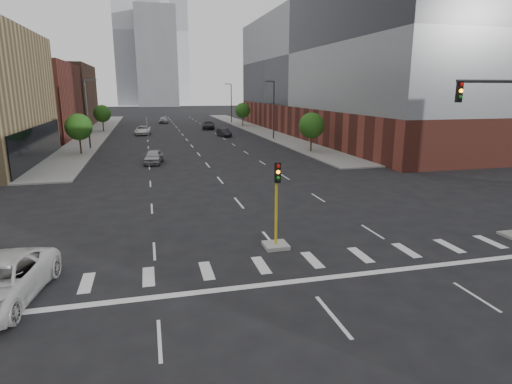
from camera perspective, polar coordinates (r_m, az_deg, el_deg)
name	(u,v)px	position (r m, az deg, el deg)	size (l,w,h in m)	color
ground	(360,349)	(14.46, 13.64, -19.64)	(400.00, 400.00, 0.00)	black
sidewalk_left_far	(97,132)	(85.41, -20.38, 7.51)	(5.00, 92.00, 0.15)	gray
sidewalk_right_far	(254,128)	(87.49, -0.27, 8.47)	(5.00, 92.00, 0.15)	gray
building_left_far_a	(5,101)	(79.56, -30.44, 10.42)	(20.00, 22.00, 12.00)	brown
building_left_far_b	(42,95)	(104.82, -26.62, 11.43)	(20.00, 24.00, 13.00)	brown
building_right_main	(354,70)	(79.06, 12.96, 15.53)	(24.00, 70.00, 22.00)	brown
tower_left	(137,32)	(232.18, -15.55, 19.81)	(22.00, 22.00, 70.00)	#B2B7BC
tower_right	(170,33)	(272.96, -11.45, 20.07)	(20.00, 20.00, 80.00)	#B2B7BC
tower_mid	(156,57)	(211.14, -13.14, 17.07)	(18.00, 18.00, 44.00)	slate
median_traffic_signal	(276,229)	(21.56, 2.69, -4.99)	(1.20, 1.20, 4.40)	#999993
streetlight_right_a	(273,108)	(68.45, 2.31, 11.19)	(1.60, 0.22, 9.07)	#2D2D30
streetlight_right_b	(231,101)	(102.47, -3.36, 11.96)	(1.60, 0.22, 9.07)	#2D2D30
streetlight_left	(88,111)	(61.10, -21.51, 9.99)	(1.60, 0.22, 9.07)	#2D2D30
tree_left_near	(79,127)	(56.33, -22.57, 8.02)	(3.20, 3.20, 4.85)	#382619
tree_left_far	(102,114)	(86.07, -19.83, 9.82)	(3.20, 3.20, 4.85)	#382619
tree_right_near	(312,126)	(54.57, 7.42, 8.79)	(3.20, 3.20, 4.85)	#382619
tree_right_far	(243,110)	(92.87, -1.79, 10.81)	(3.20, 3.20, 4.85)	#382619
car_near_left	(154,157)	(47.50, -13.50, 4.61)	(1.77, 4.39, 1.50)	#9E9DA2
car_mid_right	(224,133)	(73.17, -4.29, 7.91)	(1.43, 4.11, 1.36)	black
car_far_left	(143,130)	(78.65, -14.85, 7.95)	(2.52, 5.46, 1.52)	white
car_deep_right	(208,125)	(87.25, -6.36, 8.88)	(2.36, 5.81, 1.69)	black
car_distant	(164,120)	(104.19, -12.21, 9.40)	(1.95, 4.84, 1.65)	#9F9FA3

